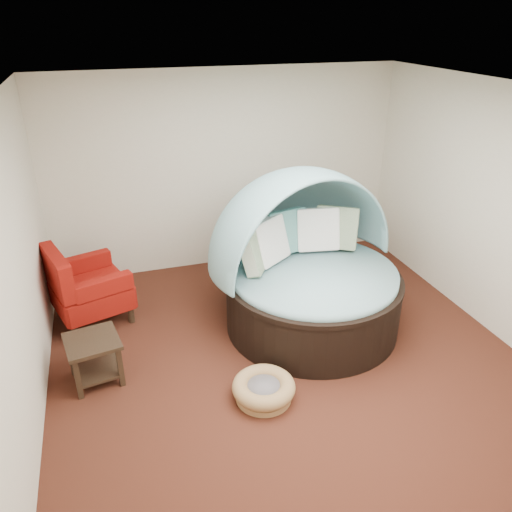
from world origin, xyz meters
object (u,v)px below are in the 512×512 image
object	(u,v)px
side_table	(94,354)
pet_basket	(264,389)
red_armchair	(85,287)
canopy_daybed	(308,257)

from	to	relation	value
side_table	pet_basket	bearing A→B (deg)	-26.84
pet_basket	red_armchair	distance (m)	2.57
pet_basket	canopy_daybed	bearing A→B (deg)	51.63
pet_basket	side_table	distance (m)	1.75
canopy_daybed	pet_basket	size ratio (longest dim) A/B	3.05
canopy_daybed	side_table	world-z (taller)	canopy_daybed
canopy_daybed	red_armchair	bearing A→B (deg)	149.72
canopy_daybed	side_table	distance (m)	2.56
canopy_daybed	pet_basket	xyz separation A→B (m)	(-0.92, -1.17, -0.76)
canopy_daybed	pet_basket	distance (m)	1.67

